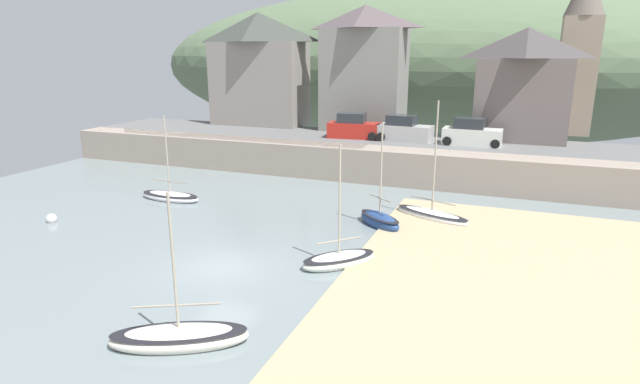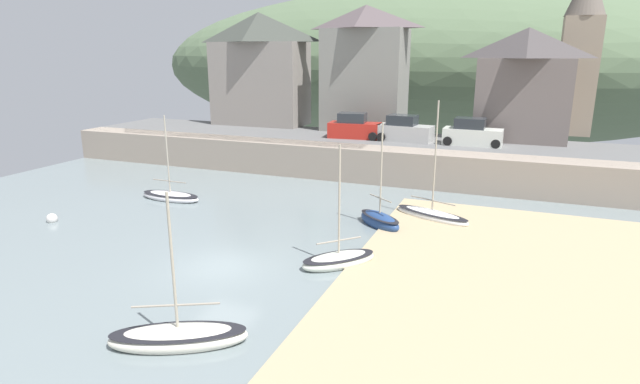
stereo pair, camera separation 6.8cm
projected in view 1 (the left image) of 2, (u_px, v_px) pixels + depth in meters
quay_seawall at (350, 159)px, 37.17m from camera, size 48.00×9.40×2.40m
hillside_backdrop at (431, 66)px, 69.75m from camera, size 80.00×44.00×20.34m
waterfront_building_left at (259, 68)px, 46.46m from camera, size 8.73×4.43×9.96m
waterfront_building_centre at (364, 68)px, 42.91m from camera, size 7.04×4.49×10.27m
waterfront_building_right at (523, 83)px, 38.74m from camera, size 6.89×6.20×8.30m
church_with_spire at (579, 48)px, 40.28m from camera, size 3.00×3.00×13.25m
sailboat_tall_mast at (170, 196)px, 31.73m from camera, size 4.15×1.51×5.39m
motorboat_with_cabin at (432, 215)px, 28.00m from camera, size 4.55×2.74×6.63m
sailboat_white_hull at (380, 220)px, 26.87m from camera, size 3.05×2.73×5.71m
sailboat_nearest_shore at (179, 337)px, 15.91m from camera, size 4.48×3.19×5.16m
dinghy_open_wooden at (339, 260)px, 21.89m from camera, size 3.30×3.36×5.45m
parked_car_near_slipway at (354, 128)px, 39.83m from camera, size 4.25×2.11×1.95m
parked_car_by_wall at (404, 130)px, 38.43m from camera, size 4.25×2.11×1.95m
parked_car_end_of_row at (471, 134)px, 36.70m from camera, size 4.15×1.82×1.95m
mooring_buoy at (52, 219)px, 27.53m from camera, size 0.58×0.58×0.58m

